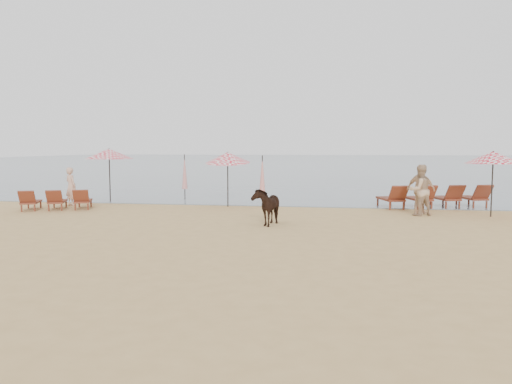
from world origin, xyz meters
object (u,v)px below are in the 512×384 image
umbrella_open_left_a (109,154)px  cow (267,206)px  beachgoer_right_b (421,190)px  umbrella_closed_left (185,172)px  umbrella_closed_right (262,175)px  umbrella_open_left_b (228,158)px  beachgoer_right_a (420,190)px  beachgoer_left (71,186)px  umbrella_open_right (493,157)px  lounger_cluster_left (57,200)px  lounger_cluster_right (434,197)px

umbrella_open_left_a → cow: umbrella_open_left_a is taller
beachgoer_right_b → umbrella_closed_left: bearing=13.0°
umbrella_closed_right → beachgoer_right_b: umbrella_closed_right is taller
umbrella_open_left_b → umbrella_closed_left: umbrella_open_left_b is taller
beachgoer_right_a → beachgoer_right_b: 0.50m
umbrella_open_left_b → beachgoer_left: size_ratio=1.45×
umbrella_open_right → cow: 8.91m
cow → beachgoer_right_b: 6.73m
lounger_cluster_left → umbrella_open_left_b: bearing=-3.1°
lounger_cluster_left → beachgoer_right_b: bearing=-16.9°
umbrella_closed_right → beachgoer_right_b: (6.51, -1.23, -0.44)m
umbrella_closed_left → umbrella_closed_right: (4.24, -2.26, 0.00)m
umbrella_open_right → cow: size_ratio=1.64×
umbrella_closed_right → beachgoer_right_a: size_ratio=1.16×
umbrella_open_left_b → umbrella_open_right: 10.66m
beachgoer_right_a → umbrella_open_left_a: bearing=-35.7°
umbrella_open_left_a → beachgoer_left: 2.44m
lounger_cluster_left → umbrella_open_left_b: umbrella_open_left_b is taller
umbrella_open_left_a → umbrella_open_left_b: bearing=-19.8°
umbrella_open_left_a → beachgoer_left: bearing=-134.7°
umbrella_closed_left → umbrella_closed_right: size_ratio=1.00×
cow → beachgoer_right_b: beachgoer_right_b is taller
cow → lounger_cluster_left: bearing=172.5°
umbrella_closed_left → beachgoer_right_b: size_ratio=1.18×
lounger_cluster_left → umbrella_open_right: size_ratio=1.24×
umbrella_closed_left → lounger_cluster_left: bearing=-131.9°
lounger_cluster_right → beachgoer_right_a: beachgoer_right_a is taller
lounger_cluster_right → cow: 8.66m
umbrella_open_left_a → beachgoer_left: size_ratio=1.49×
umbrella_closed_right → beachgoer_left: umbrella_closed_right is taller
umbrella_open_left_a → cow: (8.41, -5.72, -1.67)m
beachgoer_right_a → lounger_cluster_left: bearing=-22.9°
umbrella_open_right → beachgoer_right_b: (-2.52, 0.41, -1.28)m
umbrella_open_left_b → cow: (2.42, -4.81, -1.53)m
umbrella_open_right → umbrella_closed_left: bearing=160.5°
umbrella_open_right → beachgoer_right_a: bearing=178.7°
lounger_cluster_right → cow: cow is taller
lounger_cluster_left → umbrella_open_right: 17.54m
umbrella_closed_left → beachgoer_left: (-4.36, -3.10, -0.54)m
cow → beachgoer_right_a: bearing=38.1°
umbrella_open_left_a → umbrella_closed_right: 7.61m
lounger_cluster_left → umbrella_closed_left: size_ratio=1.36×
cow → beachgoer_right_a: size_ratio=0.77×
umbrella_open_right → cow: (-8.13, -3.29, -1.60)m
lounger_cluster_left → umbrella_open_left_a: bearing=53.1°
umbrella_open_left_b → beachgoer_left: (-7.08, -0.72, -1.31)m
umbrella_closed_right → cow: bearing=-79.7°
umbrella_open_left_b → umbrella_closed_left: (-2.72, 2.37, -0.77)m
lounger_cluster_right → umbrella_closed_right: bearing=169.9°
umbrella_closed_left → beachgoer_right_b: umbrella_closed_left is taller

